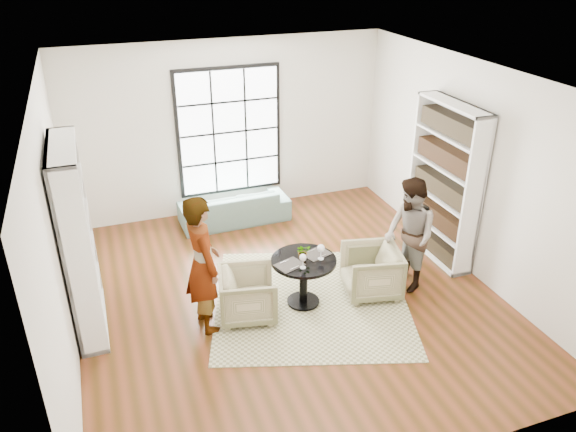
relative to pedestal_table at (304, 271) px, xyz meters
name	(u,v)px	position (x,y,z in m)	size (l,w,h in m)	color
ground	(288,296)	(-0.14, 0.23, -0.50)	(6.00, 6.00, 0.00)	brown
room_shell	(275,198)	(-0.14, 0.77, 0.76)	(6.00, 6.01, 6.00)	silver
rug	(311,301)	(0.12, 0.00, -0.49)	(2.57, 2.57, 0.01)	#BAB88C
pedestal_table	(304,271)	(0.00, 0.00, 0.00)	(0.86, 0.86, 0.69)	black
sofa	(234,207)	(-0.24, 2.68, -0.23)	(1.86, 0.73, 0.54)	slate
armchair_left	(248,294)	(-0.78, -0.02, -0.17)	(0.71, 0.73, 0.66)	tan
armchair_right	(371,271)	(0.97, -0.08, -0.16)	(0.73, 0.75, 0.69)	tan
person_left	(203,264)	(-1.33, -0.02, 0.40)	(0.66, 0.43, 1.80)	gray
person_right	(410,235)	(1.52, -0.08, 0.31)	(0.79, 0.61, 1.62)	gray
placemat_left	(290,265)	(-0.22, -0.07, 0.19)	(0.34, 0.26, 0.01)	#292623
placemat_right	(316,254)	(0.21, 0.07, 0.19)	(0.34, 0.26, 0.01)	#292623
cutlery_left	(290,264)	(-0.22, -0.07, 0.20)	(0.14, 0.22, 0.01)	silver
cutlery_right	(317,253)	(0.21, 0.07, 0.20)	(0.14, 0.22, 0.01)	silver
wine_glass_left	(303,258)	(-0.09, -0.19, 0.33)	(0.09, 0.09, 0.20)	silver
wine_glass_right	(321,249)	(0.21, -0.07, 0.34)	(0.10, 0.10, 0.21)	silver
flower_centerpiece	(303,252)	(0.00, 0.02, 0.29)	(0.18, 0.16, 0.21)	gray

